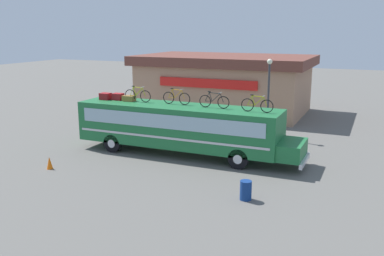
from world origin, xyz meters
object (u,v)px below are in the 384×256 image
at_px(luggage_bag_1, 105,96).
at_px(luggage_bag_2, 118,97).
at_px(rooftop_bicycle_3, 214,101).
at_px(street_lamp, 269,89).
at_px(luggage_bag_3, 129,98).
at_px(rooftop_bicycle_4, 257,105).
at_px(trash_bin, 246,190).
at_px(traffic_cone, 50,163).
at_px(bus, 181,126).
at_px(rooftop_bicycle_2, 176,98).
at_px(rooftop_bicycle_1, 138,95).

height_order(luggage_bag_1, luggage_bag_2, same).
xyz_separation_m(rooftop_bicycle_3, street_lamp, (1.55, 5.84, -0.01)).
xyz_separation_m(luggage_bag_3, rooftop_bicycle_4, (7.85, -0.31, 0.21)).
height_order(rooftop_bicycle_3, trash_bin, rooftop_bicycle_3).
distance_m(luggage_bag_2, traffic_cone, 6.04).
bearing_deg(trash_bin, traffic_cone, -179.36).
bearing_deg(luggage_bag_1, bus, -1.12).
relative_size(rooftop_bicycle_4, trash_bin, 2.05).
distance_m(luggage_bag_2, rooftop_bicycle_3, 6.25).
distance_m(rooftop_bicycle_2, rooftop_bicycle_4, 4.80).
relative_size(bus, street_lamp, 2.55).
bearing_deg(street_lamp, rooftop_bicycle_1, -137.91).
distance_m(bus, rooftop_bicycle_2, 1.64).
bearing_deg(luggage_bag_3, luggage_bag_1, -176.38).
xyz_separation_m(luggage_bag_1, rooftop_bicycle_2, (4.66, 0.22, 0.18)).
distance_m(trash_bin, traffic_cone, 10.35).
relative_size(bus, rooftop_bicycle_1, 7.54).
height_order(luggage_bag_1, rooftop_bicycle_3, rooftop_bicycle_3).
height_order(bus, luggage_bag_2, luggage_bag_2).
relative_size(luggage_bag_2, rooftop_bicycle_2, 0.36).
height_order(rooftop_bicycle_4, trash_bin, rooftop_bicycle_4).
relative_size(rooftop_bicycle_3, street_lamp, 0.34).
xyz_separation_m(luggage_bag_2, street_lamp, (7.79, 5.66, 0.17)).
bearing_deg(rooftop_bicycle_3, rooftop_bicycle_1, 178.94).
bearing_deg(rooftop_bicycle_2, luggage_bag_2, -179.77).
relative_size(luggage_bag_1, rooftop_bicycle_4, 0.36).
xyz_separation_m(luggage_bag_1, trash_bin, (10.38, -5.03, -2.60)).
bearing_deg(traffic_cone, rooftop_bicycle_4, 27.66).
relative_size(bus, luggage_bag_2, 21.25).
height_order(luggage_bag_3, rooftop_bicycle_1, rooftop_bicycle_1).
bearing_deg(rooftop_bicycle_4, rooftop_bicycle_3, 174.66).
bearing_deg(luggage_bag_2, rooftop_bicycle_1, -3.81).
distance_m(luggage_bag_2, trash_bin, 11.25).
relative_size(rooftop_bicycle_3, traffic_cone, 2.70).
height_order(traffic_cone, street_lamp, street_lamp).
relative_size(luggage_bag_2, luggage_bag_3, 0.86).
height_order(rooftop_bicycle_3, rooftop_bicycle_4, rooftop_bicycle_4).
xyz_separation_m(rooftop_bicycle_2, traffic_cone, (-4.63, -5.36, -2.88)).
relative_size(luggage_bag_2, street_lamp, 0.12).
relative_size(luggage_bag_3, rooftop_bicycle_4, 0.42).
height_order(luggage_bag_3, street_lamp, street_lamp).
relative_size(rooftop_bicycle_2, rooftop_bicycle_4, 1.00).
xyz_separation_m(luggage_bag_1, rooftop_bicycle_1, (2.20, 0.11, 0.19)).
bearing_deg(traffic_cone, rooftop_bicycle_3, 36.47).
xyz_separation_m(bus, rooftop_bicycle_4, (4.35, -0.11, 1.55)).
height_order(rooftop_bicycle_1, traffic_cone, rooftop_bicycle_1).
relative_size(rooftop_bicycle_2, street_lamp, 0.33).
bearing_deg(bus, street_lamp, 59.79).
height_order(rooftop_bicycle_3, traffic_cone, rooftop_bicycle_3).
bearing_deg(rooftop_bicycle_2, street_lamp, 55.33).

